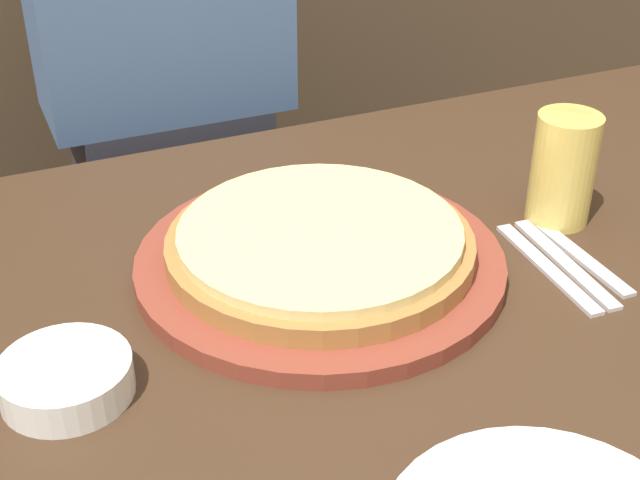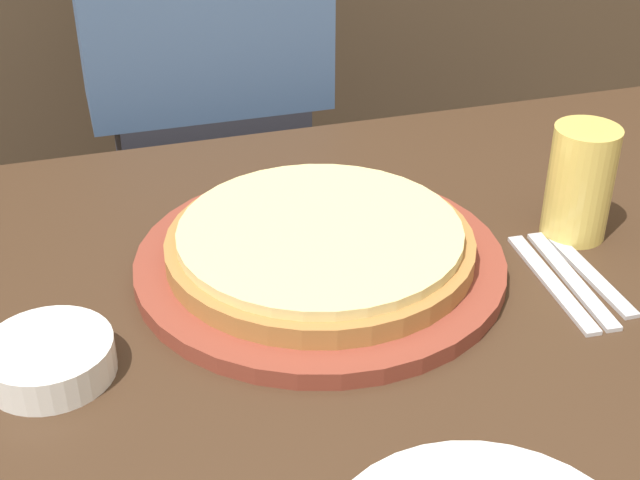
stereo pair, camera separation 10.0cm
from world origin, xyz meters
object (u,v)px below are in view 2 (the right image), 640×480
(pizza_on_board, at_px, (320,252))
(spoon, at_px, (591,275))
(beer_glass, at_px, (581,178))
(dinner_knife, at_px, (571,279))
(diner_person, at_px, (211,151))
(side_bowl, at_px, (49,358))
(fork, at_px, (551,282))

(pizza_on_board, relative_size, spoon, 2.51)
(beer_glass, height_order, dinner_knife, beer_glass)
(diner_person, bearing_deg, pizza_on_board, -87.80)
(pizza_on_board, bearing_deg, spoon, -19.48)
(pizza_on_board, height_order, side_bowl, pizza_on_board)
(dinner_knife, height_order, diner_person, diner_person)
(pizza_on_board, relative_size, side_bowl, 3.35)
(beer_glass, relative_size, diner_person, 0.10)
(side_bowl, relative_size, fork, 0.64)
(pizza_on_board, xyz_separation_m, beer_glass, (0.32, -0.01, 0.05))
(side_bowl, bearing_deg, fork, -0.23)
(pizza_on_board, xyz_separation_m, spoon, (0.29, -0.10, -0.02))
(beer_glass, xyz_separation_m, fork, (-0.08, -0.09, -0.07))
(fork, height_order, diner_person, diner_person)
(fork, relative_size, spoon, 1.18)
(fork, bearing_deg, diner_person, 110.74)
(pizza_on_board, bearing_deg, dinner_knife, -21.17)
(side_bowl, relative_size, spoon, 0.75)
(beer_glass, relative_size, fork, 0.71)
(pizza_on_board, bearing_deg, beer_glass, -1.88)
(beer_glass, bearing_deg, dinner_knife, -120.51)
(fork, bearing_deg, pizza_on_board, 156.84)
(spoon, distance_m, diner_person, 0.77)
(fork, height_order, dinner_knife, same)
(side_bowl, relative_size, dinner_knife, 0.63)
(side_bowl, distance_m, fork, 0.54)
(side_bowl, height_order, dinner_knife, side_bowl)
(pizza_on_board, distance_m, spoon, 0.31)
(beer_glass, distance_m, diner_person, 0.71)
(side_bowl, bearing_deg, dinner_knife, -0.22)
(pizza_on_board, height_order, fork, pizza_on_board)
(pizza_on_board, height_order, beer_glass, beer_glass)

